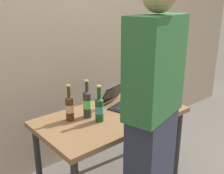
% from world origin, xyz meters
% --- Properties ---
extents(desk, '(1.30, 0.71, 0.75)m').
position_xyz_m(desk, '(0.00, 0.00, 0.67)').
color(desk, olive).
rests_on(desk, ground).
extents(laptop, '(0.40, 0.39, 0.20)m').
position_xyz_m(laptop, '(0.20, 0.10, 0.80)').
color(laptop, black).
rests_on(laptop, desk).
extents(beer_bottle_brown, '(0.07, 0.07, 0.33)m').
position_xyz_m(beer_bottle_brown, '(-0.20, 0.09, 0.88)').
color(beer_bottle_brown, '#333333').
rests_on(beer_bottle_brown, desk).
extents(beer_bottle_green, '(0.07, 0.07, 0.31)m').
position_xyz_m(beer_bottle_green, '(-0.34, 0.14, 0.87)').
color(beer_bottle_green, '#472B14').
rests_on(beer_bottle_green, desk).
extents(beer_bottle_amber, '(0.07, 0.07, 0.31)m').
position_xyz_m(beer_bottle_amber, '(-0.17, -0.03, 0.87)').
color(beer_bottle_amber, '#1E5123').
rests_on(beer_bottle_amber, desk).
extents(person_figure, '(0.49, 0.34, 1.86)m').
position_xyz_m(person_figure, '(-0.15, -0.58, 0.94)').
color(person_figure, '#2D3347').
rests_on(person_figure, ground).
extents(back_wall, '(6.00, 0.10, 2.60)m').
position_xyz_m(back_wall, '(0.00, 0.73, 1.30)').
color(back_wall, tan).
rests_on(back_wall, ground).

